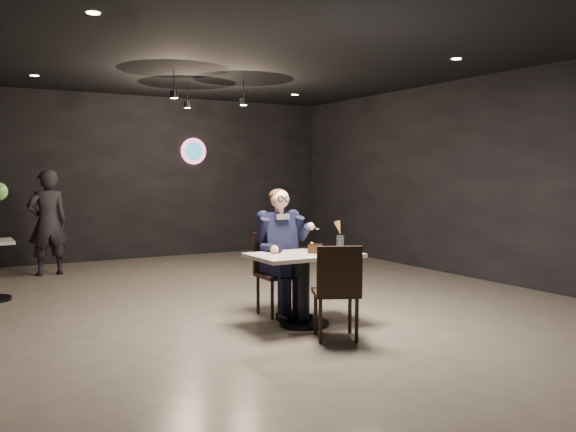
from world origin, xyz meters
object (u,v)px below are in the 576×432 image
main_table (304,289)px  sundae_glass (340,244)px  passerby (48,223)px  seated_man (278,250)px  chair_far (278,274)px  chair_near (336,291)px

main_table → sundae_glass: sundae_glass is taller
passerby → seated_man: bearing=109.1°
chair_far → sundae_glass: (0.40, -0.63, 0.38)m
main_table → chair_far: size_ratio=1.20×
sundae_glass → passerby: bearing=115.3°
main_table → sundae_glass: size_ratio=6.33×
chair_near → sundae_glass: (0.40, 0.51, 0.38)m
seated_man → chair_far: bearing=0.0°
sundae_glass → chair_far: bearing=122.4°
chair_near → passerby: bearing=133.9°
sundae_glass → passerby: passerby is taller
chair_far → passerby: bearing=114.1°
chair_near → passerby: passerby is taller
chair_far → seated_man: (0.00, 0.00, 0.26)m
sundae_glass → seated_man: bearing=122.4°
sundae_glass → passerby: (-2.23, 4.72, -0.02)m
main_table → passerby: bearing=111.5°
main_table → chair_near: size_ratio=1.20×
passerby → main_table: bearing=106.5°
chair_near → sundae_glass: sundae_glass is taller
chair_far → passerby: size_ratio=0.56×
chair_far → seated_man: size_ratio=0.64×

